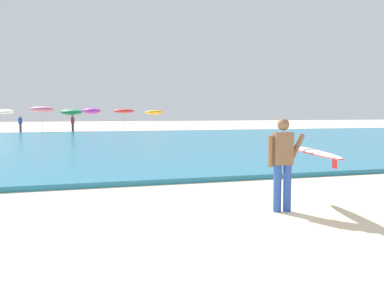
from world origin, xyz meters
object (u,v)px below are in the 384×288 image
object	(u,v)px
beach_umbrella_5	(91,111)
beach_umbrella_4	(71,112)
beach_umbrella_7	(154,112)
beach_umbrella_3	(42,109)
beachgoer_near_row_mid	(20,124)
beachgoer_near_row_right	(73,123)
beach_umbrella_6	(124,111)
surfer_with_board	(296,156)
beach_umbrella_2	(4,112)

from	to	relation	value
beach_umbrella_5	beach_umbrella_4	bearing A→B (deg)	-126.70
beach_umbrella_7	beach_umbrella_3	bearing A→B (deg)	-173.54
beachgoer_near_row_mid	beachgoer_near_row_right	bearing A→B (deg)	-4.71
beachgoer_near_row_mid	beach_umbrella_6	bearing A→B (deg)	6.89
beach_umbrella_6	beach_umbrella_7	xyz separation A→B (m)	(3.19, 0.93, -0.13)
beach_umbrella_4	beachgoer_near_row_mid	bearing A→B (deg)	-178.56
beach_umbrella_4	beachgoer_near_row_right	xyz separation A→B (m)	(0.09, -0.47, -1.03)
surfer_with_board	beach_umbrella_3	xyz separation A→B (m)	(-6.35, 33.14, 1.09)
surfer_with_board	beach_umbrella_3	distance (m)	33.76
surfer_with_board	beachgoer_near_row_right	bearing A→B (deg)	96.61
beach_umbrella_3	beach_umbrella_5	bearing A→B (deg)	22.31
surfer_with_board	beach_umbrella_4	bearing A→B (deg)	96.67
beach_umbrella_3	beach_umbrella_6	xyz separation A→B (m)	(7.44, 0.28, -0.14)
beach_umbrella_6	beachgoer_near_row_right	distance (m)	5.14
beachgoer_near_row_right	beach_umbrella_5	bearing A→B (deg)	59.06
beach_umbrella_3	beach_umbrella_6	size ratio (longest dim) A/B	1.11
beach_umbrella_4	beachgoer_near_row_mid	xyz separation A→B (m)	(-4.34, -0.11, -1.03)
beach_umbrella_6	beachgoer_near_row_mid	bearing A→B (deg)	-173.11
beach_umbrella_3	beachgoer_near_row_right	distance (m)	3.17
beach_umbrella_3	surfer_with_board	bearing A→B (deg)	-79.16
beach_umbrella_4	beach_umbrella_5	size ratio (longest dim) A/B	0.94
beach_umbrella_4	beach_umbrella_7	distance (m)	8.30
beach_umbrella_5	beachgoer_near_row_mid	world-z (taller)	beach_umbrella_5
beach_umbrella_2	beach_umbrella_4	size ratio (longest dim) A/B	1.01
beach_umbrella_7	beach_umbrella_6	bearing A→B (deg)	-163.77
beach_umbrella_7	beachgoer_near_row_right	xyz separation A→B (m)	(-7.98, -2.41, -1.00)
beach_umbrella_4	beach_umbrella_6	bearing A→B (deg)	11.63
beach_umbrella_3	beach_umbrella_7	size ratio (longest dim) A/B	1.14
beach_umbrella_5	beachgoer_near_row_mid	xyz separation A→B (m)	(-6.25, -2.67, -1.14)
beach_umbrella_3	beach_umbrella_2	bearing A→B (deg)	156.57
beach_umbrella_2	beachgoer_near_row_right	size ratio (longest dim) A/B	1.38
surfer_with_board	beach_umbrella_4	xyz separation A→B (m)	(-3.79, 32.41, 0.84)
beach_umbrella_5	beachgoer_near_row_mid	size ratio (longest dim) A/B	1.46
surfer_with_board	beachgoer_near_row_mid	bearing A→B (deg)	104.13
beach_umbrella_3	beach_umbrella_6	world-z (taller)	beach_umbrella_3
beach_umbrella_5	beachgoer_near_row_mid	distance (m)	6.89
beach_umbrella_5	beach_umbrella_7	size ratio (longest dim) A/B	1.08
surfer_with_board	beachgoer_near_row_mid	size ratio (longest dim) A/B	1.74
surfer_with_board	beach_umbrella_5	xyz separation A→B (m)	(-1.88, 34.97, 0.95)
surfer_with_board	beach_umbrella_6	bearing A→B (deg)	88.13
beach_umbrella_4	surfer_with_board	bearing A→B (deg)	-83.33
beachgoer_near_row_mid	surfer_with_board	bearing A→B (deg)	-75.87
beach_umbrella_4	beachgoer_near_row_right	bearing A→B (deg)	-79.28
surfer_with_board	beach_umbrella_2	bearing A→B (deg)	105.77
beach_umbrella_5	beach_umbrella_6	bearing A→B (deg)	-27.65
surfer_with_board	beach_umbrella_7	bearing A→B (deg)	82.90
beach_umbrella_2	beach_umbrella_4	distance (m)	6.38
beach_umbrella_3	beach_umbrella_4	bearing A→B (deg)	-15.94
surfer_with_board	beachgoer_near_row_right	distance (m)	32.15
beach_umbrella_2	beach_umbrella_5	xyz separation A→B (m)	(7.89, 0.35, 0.07)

